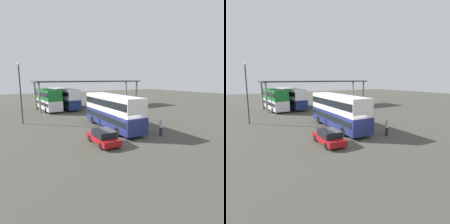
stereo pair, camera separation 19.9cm
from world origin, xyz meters
TOP-DOWN VIEW (x-y plane):
  - ground_plane at (0.00, 0.00)m, footprint 140.00×140.00m
  - double_decker_main at (1.30, 4.66)m, footprint 3.34×11.07m
  - parked_hatchback at (-2.59, 0.09)m, footprint 2.03×4.17m
  - double_decker_near_canopy at (-1.80, 23.02)m, footprint 2.74×10.62m
  - double_decker_mid_row at (1.59, 23.53)m, footprint 3.01×11.45m
  - depot_canopy at (7.20, 22.39)m, footprint 23.09×6.02m
  - lamppost_tall at (-7.71, 12.84)m, footprint 0.44×0.44m
  - pedestrian_waiting at (4.04, -0.86)m, footprint 0.38×0.38m

SIDE VIEW (x-z plane):
  - ground_plane at x=0.00m, z-range 0.00..0.00m
  - parked_hatchback at x=-2.59m, z-range 0.00..1.35m
  - pedestrian_waiting at x=4.04m, z-range 0.00..1.78m
  - double_decker_mid_row at x=1.59m, z-range 0.20..4.25m
  - double_decker_near_canopy at x=-1.80m, z-range 0.20..4.28m
  - double_decker_main at x=1.30m, z-range 0.20..4.30m
  - lamppost_tall at x=-7.71m, z-range 1.02..9.07m
  - depot_canopy at x=7.20m, z-range 2.45..8.06m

